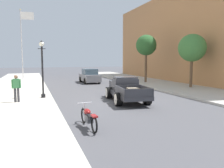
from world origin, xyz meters
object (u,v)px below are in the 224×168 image
at_px(pedestrian_sidewalk_left, 16,87).
at_px(flagpole, 23,37).
at_px(street_tree_second, 146,46).
at_px(hotrod_truck_gunmetal, 126,89).
at_px(motorcycle_parked, 89,117).
at_px(street_lamp_near, 42,65).
at_px(street_tree_nearest, 192,48).
at_px(car_background_grey, 90,76).

xyz_separation_m(pedestrian_sidewalk_left, flagpole, (-0.04, 17.76, 4.68)).
bearing_deg(street_tree_second, hotrod_truck_gunmetal, -124.88).
xyz_separation_m(motorcycle_parked, pedestrian_sidewalk_left, (-2.99, 6.02, 0.64)).
height_order(motorcycle_parked, street_lamp_near, street_lamp_near).
bearing_deg(street_lamp_near, pedestrian_sidewalk_left, -143.51).
bearing_deg(street_tree_second, pedestrian_sidewalk_left, -147.74).
relative_size(hotrod_truck_gunmetal, pedestrian_sidewalk_left, 3.08).
xyz_separation_m(flagpole, street_tree_nearest, (14.96, -15.17, -1.99)).
bearing_deg(car_background_grey, street_tree_second, -25.07).
bearing_deg(street_tree_nearest, hotrod_truck_gunmetal, -156.37).
xyz_separation_m(motorcycle_parked, street_tree_nearest, (11.93, 8.61, 3.34)).
height_order(hotrod_truck_gunmetal, flagpole, flagpole).
bearing_deg(car_background_grey, motorcycle_parked, -104.07).
relative_size(flagpole, street_tree_second, 1.70).
bearing_deg(pedestrian_sidewalk_left, flagpole, 90.14).
distance_m(motorcycle_parked, street_tree_second, 18.10).
bearing_deg(car_background_grey, pedestrian_sidewalk_left, -123.18).
xyz_separation_m(hotrod_truck_gunmetal, car_background_grey, (0.56, 12.15, 0.01)).
xyz_separation_m(hotrod_truck_gunmetal, pedestrian_sidewalk_left, (-6.73, 0.99, 0.33)).
bearing_deg(hotrod_truck_gunmetal, motorcycle_parked, -126.66).
xyz_separation_m(car_background_grey, street_lamp_near, (-5.71, -9.98, 1.62)).
height_order(hotrod_truck_gunmetal, pedestrian_sidewalk_left, pedestrian_sidewalk_left).
height_order(street_lamp_near, flagpole, flagpole).
relative_size(pedestrian_sidewalk_left, street_tree_nearest, 0.33).
bearing_deg(street_tree_nearest, motorcycle_parked, -144.17).
bearing_deg(car_background_grey, street_lamp_near, -119.76).
height_order(street_tree_nearest, street_tree_second, street_tree_second).
relative_size(car_background_grey, flagpole, 0.47).
distance_m(pedestrian_sidewalk_left, flagpole, 18.37).
relative_size(motorcycle_parked, car_background_grey, 0.49).
distance_m(hotrod_truck_gunmetal, flagpole, 20.56).
height_order(hotrod_truck_gunmetal, street_lamp_near, street_lamp_near).
bearing_deg(street_lamp_near, street_tree_second, 31.65).
height_order(car_background_grey, street_tree_nearest, street_tree_nearest).
bearing_deg(pedestrian_sidewalk_left, motorcycle_parked, -63.62).
distance_m(flagpole, street_tree_nearest, 21.40).
bearing_deg(street_lamp_near, motorcycle_parked, -78.99).
xyz_separation_m(pedestrian_sidewalk_left, street_tree_second, (13.26, 8.37, 3.24)).
bearing_deg(motorcycle_parked, hotrod_truck_gunmetal, 53.34).
relative_size(pedestrian_sidewalk_left, flagpole, 0.18).
xyz_separation_m(pedestrian_sidewalk_left, street_tree_nearest, (14.92, 2.59, 2.69)).
bearing_deg(flagpole, street_tree_second, -35.24).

